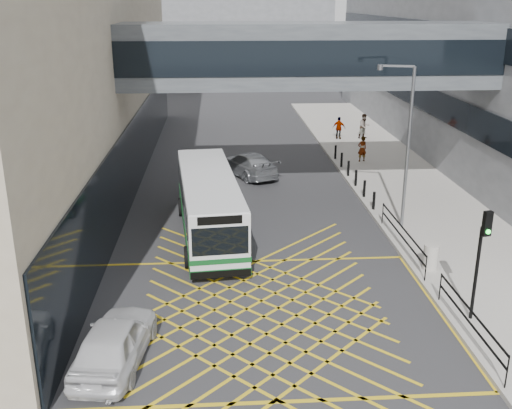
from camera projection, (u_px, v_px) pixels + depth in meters
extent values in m
plane|color=#333335|center=(264.00, 317.00, 20.00)|extent=(120.00, 120.00, 0.00)
cube|color=black|center=(138.00, 149.00, 34.09)|extent=(0.10, 41.50, 4.00)
cube|color=black|center=(407.00, 90.00, 42.09)|extent=(0.10, 43.50, 1.60)
cube|color=black|center=(412.00, 31.00, 40.79)|extent=(0.10, 43.50, 1.60)
cube|color=slate|center=(210.00, 8.00, 73.59)|extent=(28.00, 16.00, 18.00)
cube|color=#494E53|center=(307.00, 55.00, 29.07)|extent=(20.00, 4.00, 3.00)
cube|color=black|center=(313.00, 59.00, 27.17)|extent=(19.50, 0.06, 1.60)
cube|color=black|center=(301.00, 51.00, 30.98)|extent=(19.50, 0.06, 1.60)
cube|color=#ACA79E|center=(398.00, 181.00, 34.68)|extent=(6.00, 54.00, 0.16)
cube|color=gold|center=(264.00, 317.00, 20.00)|extent=(12.00, 9.00, 0.01)
cube|color=silver|center=(209.00, 203.00, 26.36)|extent=(3.17, 10.07, 2.43)
cube|color=#0F4B1D|center=(209.00, 226.00, 26.70)|extent=(3.21, 10.11, 0.31)
cube|color=#0F4B1D|center=(209.00, 216.00, 26.55)|extent=(3.23, 10.12, 0.20)
cube|color=black|center=(208.00, 193.00, 26.76)|extent=(3.11, 8.82, 0.95)
cube|color=black|center=(220.00, 241.00, 21.67)|extent=(2.07, 0.27, 1.08)
cube|color=black|center=(220.00, 220.00, 21.39)|extent=(1.62, 0.21, 0.32)
cube|color=silver|center=(208.00, 177.00, 25.96)|extent=(3.15, 9.98, 0.09)
cube|color=black|center=(221.00, 274.00, 22.08)|extent=(2.25, 0.30, 0.27)
cube|color=black|center=(201.00, 193.00, 31.33)|extent=(2.25, 0.30, 0.27)
cylinder|color=black|center=(188.00, 257.00, 23.51)|extent=(0.34, 0.92, 0.90)
cylinder|color=black|center=(245.00, 254.00, 23.85)|extent=(0.34, 0.92, 0.90)
cylinder|color=black|center=(181.00, 207.00, 29.23)|extent=(0.34, 0.92, 0.90)
cylinder|color=black|center=(227.00, 204.00, 29.57)|extent=(0.34, 0.92, 0.90)
imported|color=silver|center=(115.00, 341.00, 17.21)|extent=(2.52, 4.86, 1.48)
imported|color=#222328|center=(230.00, 214.00, 27.69)|extent=(1.98, 4.28, 1.30)
imported|color=gray|center=(249.00, 164.00, 35.78)|extent=(3.80, 5.16, 1.48)
cylinder|color=black|center=(476.00, 274.00, 19.08)|extent=(0.13, 0.13, 3.20)
cube|color=black|center=(487.00, 224.00, 18.32)|extent=(0.29, 0.22, 0.80)
sphere|color=#19E533|center=(488.00, 232.00, 18.31)|extent=(0.18, 0.18, 0.15)
cylinder|color=slate|center=(408.00, 149.00, 26.48)|extent=(0.18, 0.18, 7.21)
cube|color=slate|center=(397.00, 66.00, 25.45)|extent=(1.41, 0.48, 0.09)
cylinder|color=slate|center=(380.00, 67.00, 25.62)|extent=(0.31, 0.31, 0.23)
cylinder|color=#ADA89E|center=(431.00, 257.00, 23.02)|extent=(0.58, 0.58, 1.00)
cube|color=black|center=(471.00, 311.00, 18.13)|extent=(0.05, 5.00, 0.05)
cube|color=black|center=(470.00, 322.00, 18.26)|extent=(0.05, 5.00, 0.05)
cube|color=black|center=(403.00, 228.00, 24.73)|extent=(0.05, 6.00, 0.05)
cube|color=black|center=(402.00, 237.00, 24.86)|extent=(0.05, 6.00, 0.05)
cylinder|color=black|center=(507.00, 372.00, 15.91)|extent=(0.04, 0.04, 1.00)
cylinder|color=black|center=(440.00, 287.00, 20.63)|extent=(0.04, 0.04, 1.00)
cylinder|color=black|center=(426.00, 268.00, 22.05)|extent=(0.04, 0.04, 1.00)
cylinder|color=black|center=(383.00, 213.00, 27.71)|extent=(0.04, 0.04, 1.00)
cylinder|color=black|center=(374.00, 201.00, 29.62)|extent=(0.14, 0.14, 0.90)
cylinder|color=black|center=(364.00, 189.00, 31.51)|extent=(0.14, 0.14, 0.90)
cylinder|color=black|center=(356.00, 178.00, 33.40)|extent=(0.14, 0.14, 0.90)
cylinder|color=black|center=(348.00, 168.00, 35.29)|extent=(0.14, 0.14, 0.90)
cylinder|color=black|center=(342.00, 160.00, 37.17)|extent=(0.14, 0.14, 0.90)
cylinder|color=black|center=(336.00, 152.00, 39.06)|extent=(0.14, 0.14, 0.90)
imported|color=gray|center=(362.00, 149.00, 38.33)|extent=(0.74, 0.59, 1.64)
imported|color=gray|center=(364.00, 126.00, 44.72)|extent=(1.01, 0.79, 1.82)
imported|color=gray|center=(339.00, 128.00, 44.50)|extent=(1.08, 0.82, 1.65)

